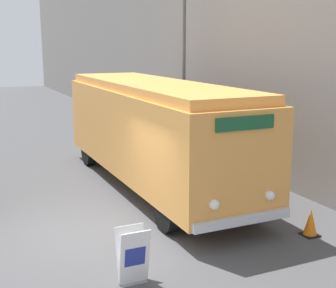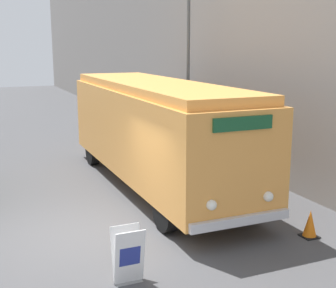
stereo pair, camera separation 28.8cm
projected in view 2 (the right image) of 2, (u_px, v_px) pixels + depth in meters
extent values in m
plane|color=#4C4C4F|center=(86.00, 234.00, 10.51)|extent=(80.00, 80.00, 0.00)
cube|color=gray|center=(169.00, 39.00, 21.03)|extent=(0.30, 60.00, 8.87)
cylinder|color=black|center=(165.00, 211.00, 10.59)|extent=(0.28, 0.98, 0.98)
cylinder|color=black|center=(246.00, 199.00, 11.42)|extent=(0.28, 0.98, 0.98)
cylinder|color=black|center=(92.00, 151.00, 16.56)|extent=(0.28, 0.98, 0.98)
cylinder|color=black|center=(149.00, 146.00, 17.39)|extent=(0.28, 0.98, 0.98)
cube|color=#EF9E47|center=(155.00, 131.00, 13.74)|extent=(2.47, 9.45, 2.41)
cube|color=#FEA74B|center=(155.00, 86.00, 13.47)|extent=(2.27, 9.07, 0.24)
cube|color=silver|center=(241.00, 221.00, 9.67)|extent=(2.35, 0.12, 0.20)
sphere|color=white|center=(211.00, 205.00, 9.34)|extent=(0.22, 0.22, 0.22)
sphere|color=white|center=(268.00, 196.00, 9.87)|extent=(0.22, 0.22, 0.22)
cube|color=#19512D|center=(243.00, 123.00, 9.28)|extent=(1.36, 0.06, 0.28)
cube|color=gray|center=(129.00, 281.00, 8.41)|extent=(0.49, 0.22, 0.01)
cube|color=white|center=(130.00, 257.00, 8.22)|extent=(0.55, 0.20, 1.03)
cube|color=white|center=(126.00, 253.00, 8.39)|extent=(0.55, 0.20, 1.03)
cube|color=navy|center=(130.00, 256.00, 8.20)|extent=(0.38, 0.07, 0.36)
cylinder|color=#595E60|center=(188.00, 72.00, 16.67)|extent=(0.12, 0.12, 6.44)
cube|color=black|center=(309.00, 236.00, 10.37)|extent=(0.36, 0.36, 0.03)
cone|color=orange|center=(310.00, 223.00, 10.31)|extent=(0.30, 0.30, 0.59)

